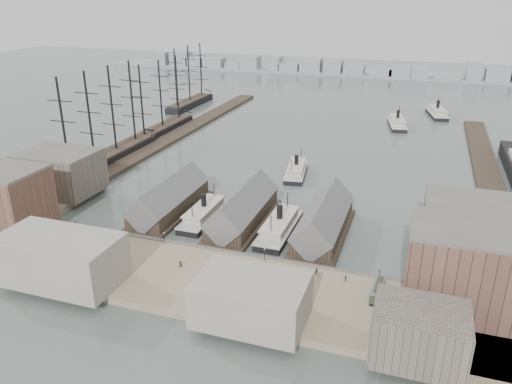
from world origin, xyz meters
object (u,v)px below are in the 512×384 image
(horse_cart_left, at_px, (84,243))
(horse_cart_center, at_px, (123,264))
(ferry_docked_west, at_px, (204,213))
(horse_cart_right, at_px, (276,294))
(tram, at_px, (377,291))

(horse_cart_left, xyz_separation_m, horse_cart_center, (16.83, -6.29, -0.00))
(ferry_docked_west, height_order, horse_cart_left, ferry_docked_west)
(horse_cart_center, distance_m, horse_cart_right, 42.35)
(ferry_docked_west, height_order, horse_cart_center, ferry_docked_west)
(ferry_docked_west, height_order, horse_cart_right, ferry_docked_west)
(horse_cart_center, bearing_deg, horse_cart_left, 55.48)
(ferry_docked_west, relative_size, horse_cart_right, 5.73)
(tram, distance_m, horse_cart_left, 81.78)
(tram, height_order, horse_cart_center, tram)
(ferry_docked_west, xyz_separation_m, horse_cart_left, (-23.35, -30.92, 0.56))
(tram, distance_m, horse_cart_right, 23.87)
(ferry_docked_west, relative_size, tram, 2.77)
(ferry_docked_west, xyz_separation_m, tram, (58.42, -30.18, 1.50))
(horse_cart_center, height_order, horse_cart_right, horse_cart_right)
(horse_cart_left, distance_m, horse_cart_center, 17.97)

